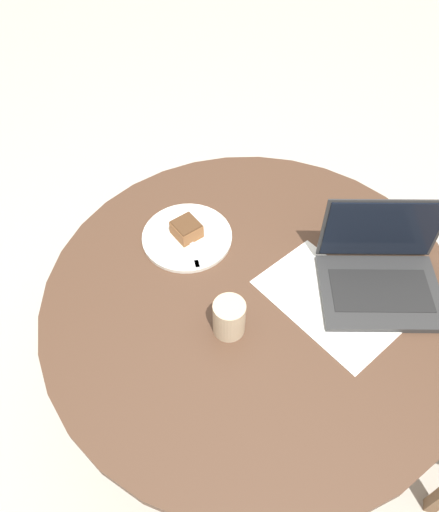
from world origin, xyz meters
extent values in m
plane|color=#B7AD9E|center=(0.00, 0.00, 0.00)|extent=(12.00, 12.00, 0.00)
cylinder|color=#4C3323|center=(0.00, 0.00, 0.01)|extent=(0.46, 0.46, 0.02)
cylinder|color=#4C3323|center=(0.00, 0.00, 0.35)|extent=(0.13, 0.13, 0.67)
cylinder|color=#4C3323|center=(0.00, 0.00, 0.70)|extent=(1.15, 1.15, 0.03)
cube|color=white|center=(0.17, 0.10, 0.72)|extent=(0.41, 0.30, 0.00)
cylinder|color=silver|center=(-0.27, 0.04, 0.73)|extent=(0.26, 0.26, 0.01)
cube|color=brown|center=(-0.28, 0.04, 0.75)|extent=(0.09, 0.09, 0.04)
cube|color=#4D311C|center=(-0.28, 0.04, 0.78)|extent=(0.09, 0.08, 0.00)
cube|color=silver|center=(-0.24, 0.02, 0.73)|extent=(0.14, 0.12, 0.00)
cube|color=silver|center=(-0.18, -0.02, 0.73)|extent=(0.04, 0.04, 0.00)
cylinder|color=#C6AD89|center=(0.01, -0.13, 0.77)|extent=(0.08, 0.08, 0.10)
cube|color=#2D2D2D|center=(0.27, 0.21, 0.73)|extent=(0.40, 0.38, 0.02)
cube|color=black|center=(0.27, 0.21, 0.74)|extent=(0.29, 0.27, 0.00)
cube|color=#2D2D2D|center=(0.19, 0.31, 0.84)|extent=(0.26, 0.20, 0.21)
cube|color=black|center=(0.19, 0.30, 0.84)|extent=(0.24, 0.19, 0.20)
camera|label=1|loc=(0.40, -0.67, 1.83)|focal=35.00mm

